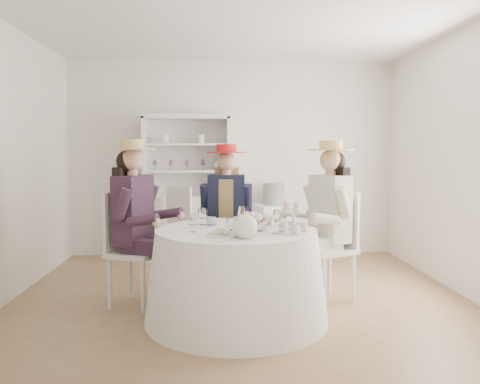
{
  "coord_description": "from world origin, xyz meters",
  "views": [
    {
      "loc": [
        -0.25,
        -4.56,
        1.46
      ],
      "look_at": [
        0.0,
        0.1,
        1.05
      ],
      "focal_mm": 35.0,
      "sensor_mm": 36.0,
      "label": 1
    }
  ],
  "objects": [
    {
      "name": "ground",
      "position": [
        0.0,
        0.0,
        0.0
      ],
      "size": [
        4.5,
        4.5,
        0.0
      ],
      "primitive_type": "plane",
      "color": "olive",
      "rests_on": "ground"
    },
    {
      "name": "ceiling",
      "position": [
        0.0,
        0.0,
        2.7
      ],
      "size": [
        4.5,
        4.5,
        0.0
      ],
      "primitive_type": "plane",
      "rotation": [
        3.14,
        0.0,
        0.0
      ],
      "color": "white",
      "rests_on": "wall_back"
    },
    {
      "name": "wall_back",
      "position": [
        0.0,
        2.0,
        1.35
      ],
      "size": [
        4.5,
        0.0,
        4.5
      ],
      "primitive_type": "plane",
      "rotation": [
        1.57,
        0.0,
        0.0
      ],
      "color": "white",
      "rests_on": "ground"
    },
    {
      "name": "wall_front",
      "position": [
        0.0,
        -2.0,
        1.35
      ],
      "size": [
        4.5,
        0.0,
        4.5
      ],
      "primitive_type": "plane",
      "rotation": [
        -1.57,
        0.0,
        0.0
      ],
      "color": "white",
      "rests_on": "ground"
    },
    {
      "name": "wall_left",
      "position": [
        -2.25,
        0.0,
        1.35
      ],
      "size": [
        0.0,
        4.5,
        4.5
      ],
      "primitive_type": "plane",
      "rotation": [
        1.57,
        0.0,
        1.57
      ],
      "color": "white",
      "rests_on": "ground"
    },
    {
      "name": "wall_right",
      "position": [
        2.25,
        0.0,
        1.35
      ],
      "size": [
        0.0,
        4.5,
        4.5
      ],
      "primitive_type": "plane",
      "rotation": [
        1.57,
        0.0,
        -1.57
      ],
      "color": "white",
      "rests_on": "ground"
    },
    {
      "name": "tea_table",
      "position": [
        -0.07,
        -0.6,
        0.39
      ],
      "size": [
        1.58,
        1.58,
        0.79
      ],
      "rotation": [
        0.0,
        0.0,
        -0.08
      ],
      "color": "white",
      "rests_on": "ground"
    },
    {
      "name": "hutch",
      "position": [
        -0.62,
        1.77,
        0.69
      ],
      "size": [
        1.2,
        0.58,
        1.94
      ],
      "rotation": [
        0.0,
        0.0,
        -0.14
      ],
      "color": "silver",
      "rests_on": "ground"
    },
    {
      "name": "side_table",
      "position": [
        0.55,
        1.75,
        0.37
      ],
      "size": [
        0.58,
        0.58,
        0.73
      ],
      "primitive_type": "cube",
      "rotation": [
        0.0,
        0.0,
        0.27
      ],
      "color": "silver",
      "rests_on": "ground"
    },
    {
      "name": "hatbox",
      "position": [
        0.55,
        1.75,
        0.88
      ],
      "size": [
        0.33,
        0.33,
        0.29
      ],
      "primitive_type": "cylinder",
      "rotation": [
        0.0,
        0.0,
        0.13
      ],
      "color": "black",
      "rests_on": "side_table"
    },
    {
      "name": "guest_left",
      "position": [
        -0.99,
        -0.18,
        0.88
      ],
      "size": [
        0.65,
        0.59,
        1.57
      ],
      "rotation": [
        0.0,
        0.0,
        1.18
      ],
      "color": "silver",
      "rests_on": "ground"
    },
    {
      "name": "guest_mid",
      "position": [
        -0.13,
        0.42,
        0.87
      ],
      "size": [
        0.56,
        0.58,
        1.53
      ],
      "rotation": [
        0.0,
        0.0,
        -0.07
      ],
      "color": "silver",
      "rests_on": "ground"
    },
    {
      "name": "guest_right",
      "position": [
        0.83,
        -0.14,
        0.88
      ],
      "size": [
        0.66,
        0.6,
        1.56
      ],
      "rotation": [
        0.0,
        0.0,
        -1.12
      ],
      "color": "silver",
      "rests_on": "ground"
    },
    {
      "name": "spare_chair",
      "position": [
        -0.64,
        1.45,
        0.54
      ],
      "size": [
        0.58,
        0.58,
        1.01
      ],
      "rotation": [
        0.0,
        0.0,
        2.5
      ],
      "color": "silver",
      "rests_on": "ground"
    },
    {
      "name": "teacup_a",
      "position": [
        -0.28,
        -0.42,
        0.83
      ],
      "size": [
        0.12,
        0.12,
        0.07
      ],
      "primitive_type": "imported",
      "rotation": [
        0.0,
        0.0,
        0.37
      ],
      "color": "white",
      "rests_on": "tea_table"
    },
    {
      "name": "teacup_b",
      "position": [
        -0.05,
        -0.34,
        0.82
      ],
      "size": [
        0.08,
        0.08,
        0.06
      ],
      "primitive_type": "imported",
      "rotation": [
        0.0,
        0.0,
        -0.31
      ],
      "color": "white",
      "rests_on": "tea_table"
    },
    {
      "name": "teacup_c",
      "position": [
        0.16,
        -0.41,
        0.83
      ],
      "size": [
        0.1,
        0.1,
        0.07
      ],
      "primitive_type": "imported",
      "rotation": [
        0.0,
        0.0,
        0.08
      ],
      "color": "white",
      "rests_on": "tea_table"
    },
    {
      "name": "flower_bowl",
      "position": [
        0.12,
        -0.68,
        0.82
      ],
      "size": [
        0.23,
        0.23,
        0.05
      ],
      "primitive_type": "imported",
      "rotation": [
        0.0,
        0.0,
        -0.17
      ],
      "color": "white",
      "rests_on": "tea_table"
    },
    {
      "name": "flower_arrangement",
      "position": [
        0.13,
        -0.64,
        0.88
      ],
      "size": [
        0.19,
        0.18,
        0.07
      ],
      "rotation": [
        0.0,
        0.0,
        0.11
      ],
      "color": "#D16873",
      "rests_on": "tea_table"
    },
    {
      "name": "table_teapot",
      "position": [
        -0.02,
        -1.02,
        0.88
      ],
      "size": [
        0.27,
        0.19,
        0.21
      ],
      "rotation": [
        0.0,
        0.0,
        -0.36
      ],
      "color": "white",
      "rests_on": "tea_table"
    },
    {
      "name": "sandwich_plate",
      "position": [
        -0.19,
        -0.9,
        0.81
      ],
      "size": [
        0.27,
        0.27,
        0.06
      ],
      "rotation": [
        0.0,
        0.0,
        -0.23
      ],
      "color": "white",
      "rests_on": "tea_table"
    },
    {
      "name": "cupcake_stand",
      "position": [
        0.38,
        -0.82,
        0.88
      ],
      "size": [
        0.27,
        0.27,
        0.25
      ],
      "rotation": [
        0.0,
        0.0,
        0.09
      ],
      "color": "white",
      "rests_on": "tea_table"
    },
    {
      "name": "stemware_set",
      "position": [
        -0.07,
        -0.6,
        0.87
      ],
      "size": [
        0.81,
        0.85,
        0.15
      ],
      "color": "white",
      "rests_on": "tea_table"
    }
  ]
}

